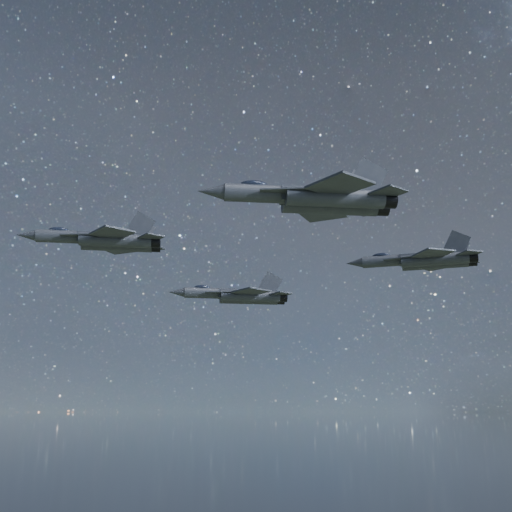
{
  "coord_description": "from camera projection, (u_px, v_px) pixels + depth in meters",
  "views": [
    {
      "loc": [
        -1.31,
        -77.03,
        134.29
      ],
      "look_at": [
        2.83,
        -2.54,
        153.81
      ],
      "focal_mm": 42.0,
      "sensor_mm": 36.0,
      "label": 1
    }
  ],
  "objects": [
    {
      "name": "jet_left",
      "position": [
        240.0,
        295.0,
        96.58
      ],
      "size": [
        19.87,
        13.98,
        5.02
      ],
      "rotation": [
        0.0,
        0.0,
        0.08
      ],
      "color": "#2F323B"
    },
    {
      "name": "jet_lead",
      "position": [
        105.0,
        240.0,
        79.75
      ],
      "size": [
        19.61,
        13.78,
        4.95
      ],
      "rotation": [
        0.0,
        0.0,
        0.09
      ],
      "color": "#2F323B"
    },
    {
      "name": "jet_right",
      "position": [
        316.0,
        198.0,
        56.05
      ],
      "size": [
        19.24,
        13.6,
        4.88
      ],
      "rotation": [
        0.0,
        0.0,
        0.06
      ],
      "color": "#2F323B"
    },
    {
      "name": "jet_slot",
      "position": [
        424.0,
        260.0,
        76.41
      ],
      "size": [
        17.13,
        11.43,
        4.34
      ],
      "rotation": [
        0.0,
        0.0,
        -0.34
      ],
      "color": "#2F323B"
    }
  ]
}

